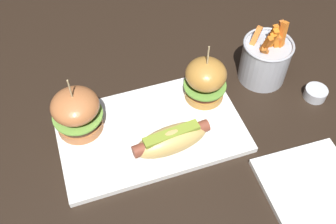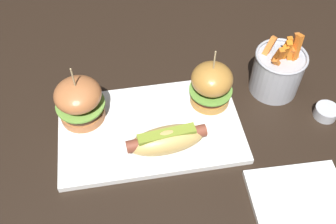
# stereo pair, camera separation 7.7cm
# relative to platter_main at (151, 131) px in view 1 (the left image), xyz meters

# --- Properties ---
(ground_plane) EXTENTS (3.00, 3.00, 0.00)m
(ground_plane) POSITION_rel_platter_main_xyz_m (0.00, 0.00, -0.01)
(ground_plane) COLOR black
(platter_main) EXTENTS (0.38, 0.23, 0.01)m
(platter_main) POSITION_rel_platter_main_xyz_m (0.00, 0.00, 0.00)
(platter_main) COLOR white
(platter_main) RESTS_ON ground
(hot_dog) EXTENTS (0.16, 0.07, 0.05)m
(hot_dog) POSITION_rel_platter_main_xyz_m (0.03, -0.06, 0.03)
(hot_dog) COLOR tan
(hot_dog) RESTS_ON platter_main
(slider_left) EXTENTS (0.10, 0.10, 0.14)m
(slider_left) POSITION_rel_platter_main_xyz_m (-0.14, 0.05, 0.06)
(slider_left) COLOR #B2683A
(slider_left) RESTS_ON platter_main
(slider_right) EXTENTS (0.09, 0.09, 0.14)m
(slider_right) POSITION_rel_platter_main_xyz_m (0.14, 0.05, 0.06)
(slider_right) COLOR #B07933
(slider_right) RESTS_ON platter_main
(fries_bucket) EXTENTS (0.11, 0.11, 0.15)m
(fries_bucket) POSITION_rel_platter_main_xyz_m (0.29, 0.07, 0.05)
(fries_bucket) COLOR #A8AAB2
(fries_bucket) RESTS_ON ground
(sauce_ramekin) EXTENTS (0.05, 0.05, 0.02)m
(sauce_ramekin) POSITION_rel_platter_main_xyz_m (0.38, -0.02, 0.01)
(sauce_ramekin) COLOR #B7BABF
(sauce_ramekin) RESTS_ON ground
(side_plate) EXTENTS (0.18, 0.18, 0.01)m
(side_plate) POSITION_rel_platter_main_xyz_m (0.25, -0.22, -0.00)
(side_plate) COLOR white
(side_plate) RESTS_ON ground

